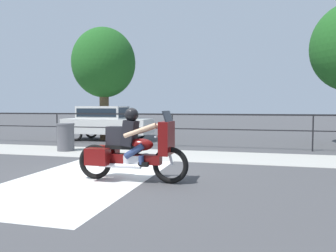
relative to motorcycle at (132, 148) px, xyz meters
name	(u,v)px	position (x,y,z in m)	size (l,w,h in m)	color
ground_plane	(114,176)	(-0.59, 0.43, -0.70)	(120.00, 120.00, 0.00)	#424244
sidewalk_band	(157,154)	(-0.59, 3.83, -0.70)	(44.00, 2.40, 0.01)	#A8A59E
crosswalk_band	(89,176)	(-1.12, 0.23, -0.70)	(2.79, 6.00, 0.01)	silver
fence_railing	(172,121)	(-0.59, 5.96, 0.33)	(36.00, 0.05, 1.31)	black
motorcycle	(132,148)	(0.00, 0.00, 0.00)	(2.44, 0.76, 1.55)	black
parked_car	(106,121)	(-4.21, 7.67, 0.21)	(4.05, 1.61, 1.60)	silver
trash_bin	(66,137)	(-3.98, 3.87, -0.21)	(0.62, 0.62, 0.99)	#515156
tree_behind_car	(104,63)	(-4.37, 7.83, 2.90)	(2.97, 2.97, 5.28)	brown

